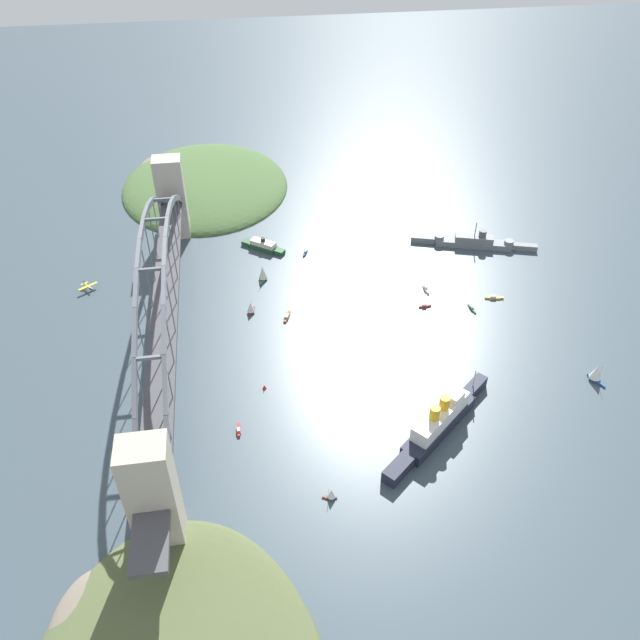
# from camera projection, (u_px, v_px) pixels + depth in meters

# --- Properties ---
(ground_plane) EXTENTS (1400.00, 1400.00, 0.00)m
(ground_plane) POSITION_uv_depth(u_px,v_px,m) (173.00, 346.00, 337.76)
(ground_plane) COLOR #3D4C56
(harbor_arch_bridge) EXTENTS (295.33, 17.79, 67.17)m
(harbor_arch_bridge) POSITION_uv_depth(u_px,v_px,m) (164.00, 302.00, 319.65)
(harbor_arch_bridge) COLOR #BCB29E
(harbor_arch_bridge) RESTS_ON ground
(headland_west_shore) EXTENTS (152.63, 124.73, 21.55)m
(headland_west_shore) POSITION_uv_depth(u_px,v_px,m) (203.00, 185.00, 485.06)
(headland_west_shore) COLOR #476638
(headland_west_shore) RESTS_ON ground
(ocean_liner) EXTENTS (57.42, 64.79, 19.68)m
(ocean_liner) POSITION_uv_depth(u_px,v_px,m) (439.00, 421.00, 287.32)
(ocean_liner) COLOR #1E2333
(ocean_liner) RESTS_ON ground
(naval_cruiser) EXTENTS (27.85, 79.15, 17.53)m
(naval_cruiser) POSITION_uv_depth(u_px,v_px,m) (475.00, 242.00, 414.31)
(naval_cruiser) COLOR slate
(naval_cruiser) RESTS_ON ground
(harbor_ferry_steamer) EXTENTS (22.69, 27.70, 8.31)m
(harbor_ferry_steamer) POSITION_uv_depth(u_px,v_px,m) (263.00, 246.00, 411.77)
(harbor_ferry_steamer) COLOR #23512D
(harbor_ferry_steamer) RESTS_ON ground
(seaplane_taxiing_near_bridge) EXTENTS (9.57, 10.60, 4.68)m
(seaplane_taxiing_near_bridge) POSITION_uv_depth(u_px,v_px,m) (88.00, 287.00, 376.55)
(seaplane_taxiing_near_bridge) COLOR #B7B7B2
(seaplane_taxiing_near_bridge) RESTS_ON ground
(small_boat_0) EXTENTS (1.87, 7.36, 2.34)m
(small_boat_0) POSITION_uv_depth(u_px,v_px,m) (425.00, 306.00, 363.90)
(small_boat_0) COLOR #B2231E
(small_boat_0) RESTS_ON ground
(small_boat_1) EXTENTS (9.55, 7.02, 10.24)m
(small_boat_1) POSITION_uv_depth(u_px,v_px,m) (263.00, 273.00, 383.24)
(small_boat_1) COLOR #2D6B3D
(small_boat_1) RESTS_ON ground
(small_boat_2) EXTENTS (9.15, 2.34, 2.52)m
(small_boat_2) POSITION_uv_depth(u_px,v_px,m) (426.00, 289.00, 377.05)
(small_boat_2) COLOR silver
(small_boat_2) RESTS_ON ground
(small_boat_3) EXTENTS (10.11, 4.97, 2.11)m
(small_boat_3) POSITION_uv_depth(u_px,v_px,m) (287.00, 317.00, 356.18)
(small_boat_3) COLOR brown
(small_boat_3) RESTS_ON ground
(small_boat_4) EXTENTS (7.88, 1.94, 2.15)m
(small_boat_4) POSITION_uv_depth(u_px,v_px,m) (239.00, 430.00, 290.26)
(small_boat_4) COLOR #B2231E
(small_boat_4) RESTS_ON ground
(small_boat_5) EXTENTS (10.53, 7.65, 11.05)m
(small_boat_5) POSITION_uv_depth(u_px,v_px,m) (597.00, 372.00, 314.15)
(small_boat_5) COLOR #234C8C
(small_boat_5) RESTS_ON ground
(small_boat_6) EXTENTS (4.06, 6.34, 6.07)m
(small_boat_6) POSITION_uv_depth(u_px,v_px,m) (331.00, 494.00, 260.53)
(small_boat_6) COLOR brown
(small_boat_6) RESTS_ON ground
(small_boat_7) EXTENTS (7.86, 5.66, 7.88)m
(small_boat_7) POSITION_uv_depth(u_px,v_px,m) (251.00, 307.00, 358.15)
(small_boat_7) COLOR #B2231E
(small_boat_7) RESTS_ON ground
(small_boat_8) EXTENTS (7.11, 4.00, 2.40)m
(small_boat_8) POSITION_uv_depth(u_px,v_px,m) (305.00, 253.00, 408.18)
(small_boat_8) COLOR #234C8C
(small_boat_8) RESTS_ON ground
(small_boat_9) EXTENTS (8.74, 2.36, 2.05)m
(small_boat_9) POSITION_uv_depth(u_px,v_px,m) (472.00, 308.00, 362.37)
(small_boat_9) COLOR #2D6B3D
(small_boat_9) RESTS_ON ground
(small_boat_10) EXTENTS (3.35, 10.86, 2.16)m
(small_boat_10) POSITION_uv_depth(u_px,v_px,m) (494.00, 298.00, 370.29)
(small_boat_10) COLOR gold
(small_boat_10) RESTS_ON ground
(channel_marker_buoy) EXTENTS (2.20, 2.20, 2.75)m
(channel_marker_buoy) POSITION_uv_depth(u_px,v_px,m) (264.00, 387.00, 311.74)
(channel_marker_buoy) COLOR red
(channel_marker_buoy) RESTS_ON ground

